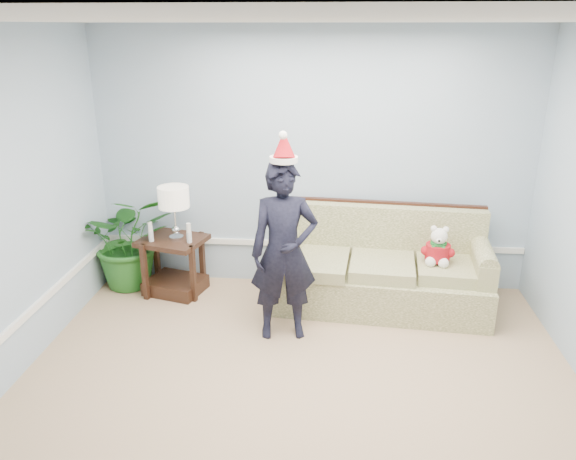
% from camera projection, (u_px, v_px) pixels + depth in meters
% --- Properties ---
extents(room_shell, '(4.54, 5.04, 2.74)m').
position_uv_depth(room_shell, '(292.00, 256.00, 3.43)').
color(room_shell, tan).
rests_on(room_shell, ground).
extents(wainscot_trim, '(4.49, 4.99, 0.06)m').
position_uv_depth(wainscot_trim, '(170.00, 294.00, 4.94)').
color(wainscot_trim, white).
rests_on(wainscot_trim, room_shell).
extents(sofa, '(2.16, 1.07, 0.98)m').
position_uv_depth(sofa, '(381.00, 271.00, 5.65)').
color(sofa, '#555E2C').
rests_on(sofa, room_shell).
extents(side_table, '(0.74, 0.67, 0.61)m').
position_uv_depth(side_table, '(175.00, 271.00, 5.92)').
color(side_table, '#3B2015').
rests_on(side_table, room_shell).
extents(table_lamp, '(0.31, 0.31, 0.55)m').
position_uv_depth(table_lamp, '(174.00, 199.00, 5.64)').
color(table_lamp, silver).
rests_on(table_lamp, side_table).
extents(candle_pair, '(0.45, 0.05, 0.20)m').
position_uv_depth(candle_pair, '(170.00, 233.00, 5.67)').
color(candle_pair, silver).
rests_on(candle_pair, side_table).
extents(houseplant, '(1.11, 1.02, 1.05)m').
position_uv_depth(houseplant, '(130.00, 240.00, 5.98)').
color(houseplant, '#20611E').
rests_on(houseplant, room_shell).
extents(man, '(0.65, 0.49, 1.62)m').
position_uv_depth(man, '(284.00, 252.00, 4.90)').
color(man, black).
rests_on(man, room_shell).
extents(santa_hat, '(0.26, 0.28, 0.28)m').
position_uv_depth(santa_hat, '(284.00, 148.00, 4.60)').
color(santa_hat, white).
rests_on(santa_hat, man).
extents(teddy_bear, '(0.27, 0.29, 0.38)m').
position_uv_depth(teddy_bear, '(438.00, 250.00, 5.37)').
color(teddy_bear, white).
rests_on(teddy_bear, sofa).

